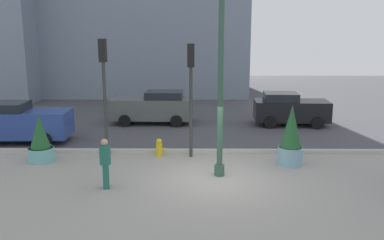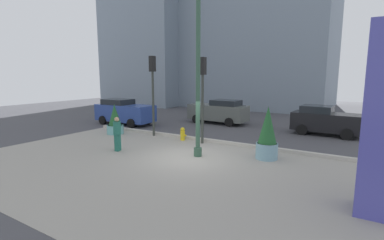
{
  "view_description": "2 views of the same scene",
  "coord_description": "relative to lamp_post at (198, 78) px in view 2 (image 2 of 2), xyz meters",
  "views": [
    {
      "loc": [
        -0.64,
        -13.63,
        5.02
      ],
      "look_at": [
        -0.76,
        0.85,
        1.91
      ],
      "focal_mm": 38.82,
      "sensor_mm": 36.0,
      "label": 1
    },
    {
      "loc": [
        6.5,
        -10.4,
        3.64
      ],
      "look_at": [
        -0.84,
        1.57,
        1.41
      ],
      "focal_mm": 26.64,
      "sensor_mm": 36.0,
      "label": 2
    }
  ],
  "objects": [
    {
      "name": "ground_plane",
      "position": [
        -0.21,
        3.65,
        -3.5
      ],
      "size": [
        60.0,
        60.0,
        0.0
      ],
      "primitive_type": "plane",
      "color": "#47474C"
    },
    {
      "name": "plaza_pavement",
      "position": [
        -0.21,
        -2.35,
        -3.5
      ],
      "size": [
        18.0,
        10.0,
        0.02
      ],
      "primitive_type": "cube",
      "color": "#9E998E",
      "rests_on": "ground_plane"
    },
    {
      "name": "curb_strip",
      "position": [
        -0.21,
        2.77,
        -3.42
      ],
      "size": [
        18.0,
        0.24,
        0.16
      ],
      "primitive_type": "cube",
      "color": "#B7B2A8",
      "rests_on": "ground_plane"
    },
    {
      "name": "lamp_post",
      "position": [
        0.0,
        0.0,
        0.0
      ],
      "size": [
        0.44,
        0.44,
        7.17
      ],
      "color": "#335642",
      "rests_on": "ground_plane"
    },
    {
      "name": "potted_plant_mid_plaza",
      "position": [
        2.77,
        1.24,
        -2.44
      ],
      "size": [
        0.95,
        0.95,
        2.32
      ],
      "color": "#7AA8B7",
      "rests_on": "ground_plane"
    },
    {
      "name": "potted_plant_near_right",
      "position": [
        -6.9,
        1.59,
        -2.69
      ],
      "size": [
        1.01,
        1.01,
        1.86
      ],
      "color": "#6BB2B2",
      "rests_on": "ground_plane"
    },
    {
      "name": "fire_hydrant",
      "position": [
        -2.32,
        2.28,
        -3.13
      ],
      "size": [
        0.36,
        0.26,
        0.75
      ],
      "color": "gold",
      "rests_on": "ground_plane"
    },
    {
      "name": "traffic_light_far_side",
      "position": [
        -1.03,
        2.24,
        -0.43
      ],
      "size": [
        0.28,
        0.42,
        4.54
      ],
      "color": "#333833",
      "rests_on": "ground_plane"
    },
    {
      "name": "traffic_light_corner",
      "position": [
        -4.48,
        2.4,
        -0.33
      ],
      "size": [
        0.28,
        0.42,
        4.73
      ],
      "color": "#333833",
      "rests_on": "ground_plane"
    },
    {
      "name": "car_curb_east",
      "position": [
        -3.15,
        8.51,
        -2.59
      ],
      "size": [
        4.51,
        2.06,
        1.8
      ],
      "color": "#565B56",
      "rests_on": "ground_plane"
    },
    {
      "name": "car_intersection",
      "position": [
        4.27,
        8.14,
        -2.61
      ],
      "size": [
        4.02,
        2.12,
        1.77
      ],
      "color": "black",
      "rests_on": "ground_plane"
    },
    {
      "name": "car_passing_lane",
      "position": [
        -8.97,
        4.49,
        -2.56
      ],
      "size": [
        4.55,
        2.09,
        1.86
      ],
      "color": "#2D4793",
      "rests_on": "ground_plane"
    },
    {
      "name": "pedestrian_by_curb",
      "position": [
        -3.75,
        -1.24,
        -2.58
      ],
      "size": [
        0.42,
        0.42,
        1.66
      ],
      "color": "#236656",
      "rests_on": "ground_plane"
    },
    {
      "name": "office_block_flanking",
      "position": [
        -17.41,
        18.63,
        8.05
      ],
      "size": [
        10.27,
        9.28,
        23.1
      ],
      "primitive_type": "cube",
      "color": "gray",
      "rests_on": "ground_plane"
    }
  ]
}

